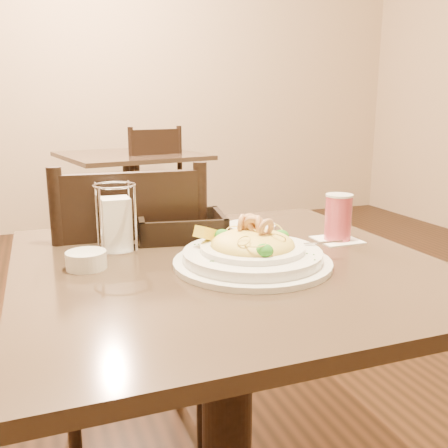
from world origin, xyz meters
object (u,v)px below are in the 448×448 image
object	(u,v)px
side_plate	(251,226)
main_table	(227,357)
dining_chair_far	(150,187)
butter_ramekin	(86,260)
bread_basket	(181,229)
dining_chair_near	(131,307)
background_table	(132,186)
napkin_caddy	(116,222)
drink_glass	(338,218)
pasta_bowl	(252,251)

from	to	relation	value
side_plate	main_table	bearing A→B (deg)	-122.73
dining_chair_far	butter_ramekin	bearing A→B (deg)	64.12
bread_basket	dining_chair_far	bearing A→B (deg)	80.06
dining_chair_far	side_plate	xyz separation A→B (m)	(-0.19, -2.28, 0.25)
main_table	dining_chair_near	distance (m)	0.42
background_table	side_plate	distance (m)	2.31
background_table	napkin_caddy	xyz separation A→B (m)	(-0.45, -2.39, 0.30)
background_table	napkin_caddy	world-z (taller)	napkin_caddy
dining_chair_far	bread_basket	size ratio (longest dim) A/B	3.79
napkin_caddy	butter_ramekin	xyz separation A→B (m)	(-0.08, -0.11, -0.05)
main_table	butter_ramekin	bearing A→B (deg)	169.06
dining_chair_far	dining_chair_near	bearing A→B (deg)	65.44
butter_ramekin	bread_basket	bearing A→B (deg)	34.79
background_table	drink_glass	world-z (taller)	drink_glass
dining_chair_near	bread_basket	size ratio (longest dim) A/B	3.79
bread_basket	napkin_caddy	xyz separation A→B (m)	(-0.18, -0.07, 0.05)
dining_chair_near	pasta_bowl	distance (m)	0.55
background_table	dining_chair_near	xyz separation A→B (m)	(-0.39, -2.17, -0.01)
pasta_bowl	drink_glass	world-z (taller)	drink_glass
main_table	background_table	xyz separation A→B (m)	(0.24, 2.56, 0.00)
background_table	dining_chair_near	world-z (taller)	dining_chair_near
dining_chair_near	pasta_bowl	size ratio (longest dim) A/B	2.47
napkin_caddy	side_plate	distance (m)	0.40
background_table	drink_glass	bearing A→B (deg)	-88.10
dining_chair_near	butter_ramekin	bearing A→B (deg)	70.11
background_table	bread_basket	bearing A→B (deg)	-96.84
dining_chair_near	dining_chair_far	bearing A→B (deg)	-100.43
dining_chair_near	napkin_caddy	xyz separation A→B (m)	(-0.06, -0.22, 0.31)
bread_basket	butter_ramekin	size ratio (longest dim) A/B	2.91
dining_chair_near	side_plate	world-z (taller)	dining_chair_near
main_table	pasta_bowl	bearing A→B (deg)	-49.54
dining_chair_far	pasta_bowl	distance (m)	2.63
side_plate	butter_ramekin	size ratio (longest dim) A/B	1.67
napkin_caddy	background_table	bearing A→B (deg)	79.23
background_table	butter_ramekin	world-z (taller)	butter_ramekin
napkin_caddy	butter_ramekin	world-z (taller)	napkin_caddy
background_table	butter_ramekin	size ratio (longest dim) A/B	12.47
main_table	dining_chair_far	distance (m)	2.57
main_table	side_plate	xyz separation A→B (m)	(0.17, 0.27, 0.24)
napkin_caddy	side_plate	bearing A→B (deg)	14.30
pasta_bowl	drink_glass	xyz separation A→B (m)	(0.28, 0.11, 0.03)
pasta_bowl	butter_ramekin	distance (m)	0.35
napkin_caddy	drink_glass	bearing A→B (deg)	-11.11
drink_glass	pasta_bowl	bearing A→B (deg)	-158.58
drink_glass	side_plate	distance (m)	0.26
background_table	bread_basket	world-z (taller)	bread_basket
pasta_bowl	side_plate	bearing A→B (deg)	67.09
side_plate	napkin_caddy	bearing A→B (deg)	-165.70
bread_basket	side_plate	distance (m)	0.21
main_table	dining_chair_far	world-z (taller)	dining_chair_far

